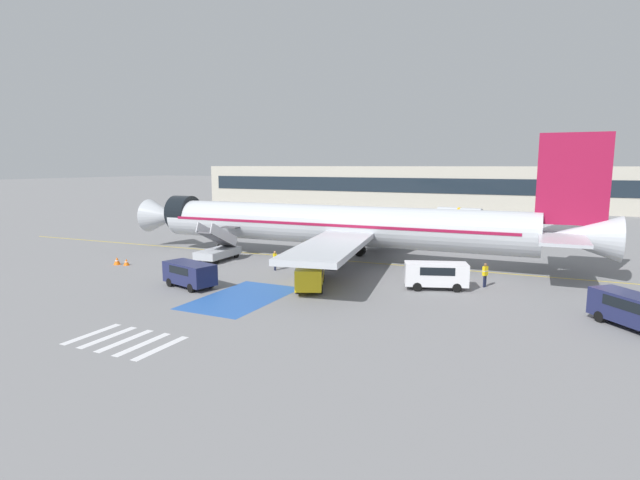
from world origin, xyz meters
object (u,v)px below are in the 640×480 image
service_van_3 (436,273)px  ground_crew_2 (332,257)px  service_van_1 (635,309)px  terminal_building (439,187)px  traffic_cone_0 (197,271)px  traffic_cone_1 (117,261)px  service_van_0 (310,273)px  service_van_2 (190,273)px  fuel_tanker (454,220)px  ground_crew_1 (275,259)px  traffic_cone_2 (126,262)px  ground_crew_0 (485,273)px  airliner (340,225)px  boarding_stairs_forward (218,250)px

service_van_3 → ground_crew_2: 10.05m
service_van_1 → terminal_building: size_ratio=0.04×
service_van_3 → ground_crew_2: size_ratio=2.64×
traffic_cone_0 → traffic_cone_1: 8.92m
service_van_1 → service_van_0: bearing=-44.2°
service_van_2 → traffic_cone_0: 4.86m
fuel_tanker → ground_crew_1: 32.77m
service_van_1 → traffic_cone_2: (-38.79, 0.98, -0.85)m
ground_crew_0 → terminal_building: size_ratio=0.02×
airliner → ground_crew_0: (13.79, -4.98, -2.32)m
service_van_1 → traffic_cone_2: size_ratio=8.06×
service_van_0 → service_van_2: (-8.03, -3.75, 0.02)m
traffic_cone_0 → service_van_2: bearing=-56.3°
service_van_3 → traffic_cone_2: bearing=-102.5°
service_van_0 → traffic_cone_2: service_van_0 is taller
service_van_3 → traffic_cone_1: size_ratio=6.93×
traffic_cone_0 → terminal_building: terminal_building is taller
ground_crew_1 → terminal_building: size_ratio=0.01×
service_van_1 → service_van_2: size_ratio=1.05×
service_van_2 → traffic_cone_1: (-11.56, 3.86, -0.77)m
airliner → service_van_2: airliner is taller
service_van_0 → traffic_cone_0: 10.72m
fuel_tanker → traffic_cone_0: fuel_tanker is taller
ground_crew_1 → traffic_cone_2: ground_crew_1 is taller
boarding_stairs_forward → ground_crew_1: boarding_stairs_forward is taller
boarding_stairs_forward → service_van_2: boarding_stairs_forward is taller
traffic_cone_2 → traffic_cone_1: bearing=-171.9°
traffic_cone_2 → fuel_tanker: bearing=57.9°
ground_crew_1 → ground_crew_0: bearing=-134.8°
service_van_1 → boarding_stairs_forward: bearing=-53.4°
traffic_cone_1 → traffic_cone_2: 1.01m
service_van_1 → ground_crew_1: bearing=-52.8°
fuel_tanker → traffic_cone_2: 41.80m
service_van_2 → service_van_0: bearing=130.1°
ground_crew_0 → traffic_cone_2: size_ratio=3.01×
ground_crew_0 → traffic_cone_0: bearing=-47.4°
airliner → traffic_cone_1: (-17.32, -10.53, -3.01)m
boarding_stairs_forward → service_van_3: 21.17m
airliner → service_van_1: airliner is taller
fuel_tanker → terminal_building: terminal_building is taller
traffic_cone_0 → boarding_stairs_forward: bearing=109.5°
ground_crew_2 → traffic_cone_2: 18.53m
service_van_0 → service_van_1: service_van_1 is taller
boarding_stairs_forward → ground_crew_0: size_ratio=2.95×
ground_crew_1 → traffic_cone_0: size_ratio=3.34×
fuel_tanker → ground_crew_2: 29.44m
airliner → service_van_2: size_ratio=9.99×
fuel_tanker → service_van_1: fuel_tanker is taller
ground_crew_0 → ground_crew_2: (-12.72, 0.93, 0.01)m
fuel_tanker → service_van_0: bearing=-178.8°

